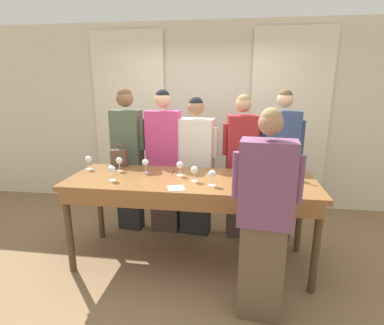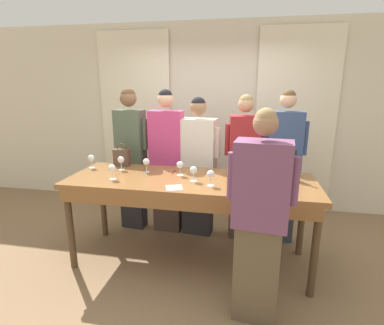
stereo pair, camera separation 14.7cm
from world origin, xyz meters
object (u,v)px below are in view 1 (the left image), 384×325
object	(u,v)px
wine_glass_center_mid	(240,162)
wine_glass_back_right	(180,165)
wine_bottle	(293,168)
wine_glass_front_right	(112,170)
guest_striped_shirt	(241,167)
wine_glass_back_left	(212,174)
host_pouring	(264,219)
guest_olive_jacket	(128,157)
tasting_bar	(190,188)
wine_glass_front_mid	(278,174)
guest_navy_coat	(280,165)
handbag	(119,158)
guest_pink_top	(164,161)
wine_glass_center_left	(287,163)
wine_glass_center_right	(119,161)
wine_glass_near_host	(145,163)
wine_glass_back_mid	(88,160)
wine_glass_front_left	(194,170)
guest_cream_sweater	(196,167)

from	to	relation	value
wine_glass_center_mid	wine_glass_back_right	size ratio (longest dim) A/B	1.00
wine_glass_back_right	wine_bottle	bearing A→B (deg)	2.75
wine_glass_front_right	guest_striped_shirt	xyz separation A→B (m)	(1.31, 0.85, -0.15)
wine_glass_center_mid	wine_glass_back_left	distance (m)	0.56
wine_bottle	host_pouring	size ratio (longest dim) A/B	0.18
guest_olive_jacket	guest_striped_shirt	bearing A→B (deg)	0.00
tasting_bar	wine_glass_back_left	size ratio (longest dim) A/B	16.31
wine_glass_front_mid	guest_olive_jacket	xyz separation A→B (m)	(-1.78, 0.76, -0.08)
guest_navy_coat	guest_olive_jacket	bearing A→B (deg)	180.00
guest_navy_coat	handbag	bearing A→B (deg)	-170.68
wine_glass_back_left	wine_glass_front_mid	bearing A→B (deg)	9.63
guest_olive_jacket	guest_pink_top	world-z (taller)	guest_olive_jacket
wine_glass_center_left	wine_glass_center_right	world-z (taller)	same
handbag	wine_glass_near_host	world-z (taller)	handbag
wine_glass_back_mid	guest_pink_top	size ratio (longest dim) A/B	0.08
wine_glass_front_right	guest_striped_shirt	size ratio (longest dim) A/B	0.09
wine_glass_front_left	wine_glass_back_left	distance (m)	0.22
wine_glass_back_left	wine_glass_near_host	distance (m)	0.83
wine_glass_front_left	wine_glass_front_right	xyz separation A→B (m)	(-0.83, -0.09, 0.00)
wine_glass_center_right	guest_striped_shirt	xyz separation A→B (m)	(1.36, 0.50, -0.15)
wine_glass_front_right	wine_glass_near_host	distance (m)	0.40
wine_glass_front_left	guest_navy_coat	size ratio (longest dim) A/B	0.08
wine_glass_center_right	guest_navy_coat	xyz separation A→B (m)	(1.83, 0.50, -0.11)
wine_glass_back_mid	wine_glass_center_left	bearing A→B (deg)	4.56
wine_glass_front_mid	wine_glass_center_mid	world-z (taller)	same
wine_glass_center_right	wine_glass_near_host	xyz separation A→B (m)	(0.31, -0.03, 0.00)
wine_glass_back_right	guest_striped_shirt	world-z (taller)	guest_striped_shirt
handbag	wine_glass_center_mid	xyz separation A→B (m)	(1.41, -0.06, 0.01)
host_pouring	guest_pink_top	bearing A→B (deg)	129.11
wine_glass_back_right	wine_glass_front_mid	bearing A→B (deg)	-9.58
wine_glass_back_right	wine_glass_back_mid	bearing A→B (deg)	174.85
wine_bottle	wine_glass_center_right	size ratio (longest dim) A/B	2.02
wine_glass_front_left	wine_glass_front_mid	xyz separation A→B (m)	(0.81, -0.00, 0.00)
wine_glass_front_left	wine_glass_center_mid	distance (m)	0.59
handbag	wine_glass_back_mid	distance (m)	0.35
wine_glass_back_mid	host_pouring	world-z (taller)	host_pouring
wine_glass_front_right	host_pouring	distance (m)	1.58
wine_glass_center_mid	wine_glass_near_host	distance (m)	1.04
tasting_bar	wine_glass_center_left	size ratio (longest dim) A/B	16.31
tasting_bar	wine_glass_front_right	size ratio (longest dim) A/B	16.31
guest_olive_jacket	handbag	bearing A→B (deg)	-87.94
wine_glass_back_mid	wine_glass_center_mid	bearing A→B (deg)	4.01
wine_glass_center_mid	guest_pink_top	world-z (taller)	guest_pink_top
wine_glass_center_left	wine_glass_back_right	bearing A→B (deg)	-166.47
wine_glass_center_mid	guest_striped_shirt	size ratio (longest dim) A/B	0.09
wine_glass_near_host	wine_glass_center_left	bearing A→B (deg)	8.25
wine_glass_front_mid	wine_glass_near_host	world-z (taller)	same
wine_glass_center_mid	guest_striped_shirt	world-z (taller)	guest_striped_shirt
guest_pink_top	host_pouring	bearing A→B (deg)	-50.89
wine_glass_back_right	guest_cream_sweater	world-z (taller)	guest_cream_sweater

